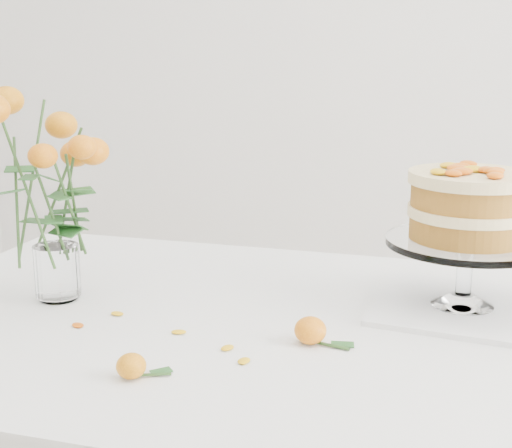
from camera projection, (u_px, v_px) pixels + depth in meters
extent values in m
cube|color=white|center=(391.00, 20.00, 2.99)|extent=(4.00, 0.04, 2.70)
cube|color=tan|center=(263.00, 333.00, 1.27)|extent=(1.40, 0.90, 0.04)
cylinder|color=tan|center=(73.00, 389.00, 1.87)|extent=(0.06, 0.06, 0.71)
cube|color=silver|center=(263.00, 321.00, 1.27)|extent=(1.42, 0.92, 0.01)
cube|color=silver|center=(314.00, 294.00, 1.72)|extent=(1.42, 0.01, 0.20)
cube|color=white|center=(462.00, 307.00, 1.31)|extent=(0.34, 0.34, 0.01)
cylinder|color=white|center=(464.00, 270.00, 1.30)|extent=(0.03, 0.03, 0.09)
cylinder|color=white|center=(466.00, 242.00, 1.29)|extent=(0.29, 0.29, 0.01)
cylinder|color=olive|center=(468.00, 228.00, 1.28)|extent=(0.27, 0.27, 0.04)
cylinder|color=#F6E79F|center=(469.00, 211.00, 1.27)|extent=(0.28, 0.28, 0.02)
cylinder|color=olive|center=(470.00, 195.00, 1.26)|extent=(0.27, 0.27, 0.04)
cylinder|color=#F6E79F|center=(471.00, 178.00, 1.26)|extent=(0.29, 0.29, 0.02)
cylinder|color=white|center=(59.00, 297.00, 1.37)|extent=(0.07, 0.07, 0.01)
cylinder|color=white|center=(57.00, 270.00, 1.36)|extent=(0.09, 0.09, 0.10)
ellipsoid|color=orange|center=(131.00, 366.00, 1.04)|extent=(0.04, 0.04, 0.04)
cylinder|color=#2D5020|center=(153.00, 376.00, 1.04)|extent=(0.05, 0.02, 0.00)
ellipsoid|color=#CD570A|center=(310.00, 330.00, 1.16)|extent=(0.05, 0.05, 0.05)
cylinder|color=#2D5020|center=(331.00, 346.00, 1.15)|extent=(0.06, 0.02, 0.01)
ellipsoid|color=#F2B40F|center=(179.00, 332.00, 1.21)|extent=(0.03, 0.02, 0.00)
ellipsoid|color=#F2B40F|center=(227.00, 348.00, 1.14)|extent=(0.03, 0.02, 0.00)
ellipsoid|color=#F2B40F|center=(244.00, 361.00, 1.09)|extent=(0.03, 0.02, 0.00)
ellipsoid|color=#F2B40F|center=(117.00, 314.00, 1.29)|extent=(0.03, 0.02, 0.00)
ellipsoid|color=#F2B40F|center=(78.00, 325.00, 1.23)|extent=(0.03, 0.02, 0.00)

